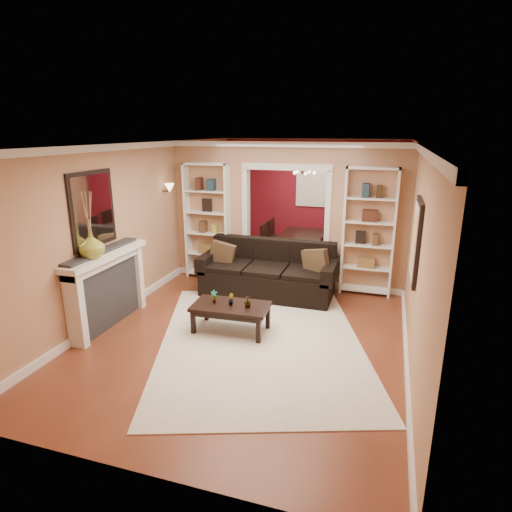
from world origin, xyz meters
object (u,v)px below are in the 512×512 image
(sofa, at_px, (268,269))
(coffee_table, at_px, (231,318))
(fireplace, at_px, (109,290))
(dining_table, at_px, (302,249))
(bookshelf_right, at_px, (369,233))
(bookshelf_left, at_px, (208,222))

(sofa, height_order, coffee_table, sofa)
(fireplace, bearing_deg, sofa, 45.01)
(coffee_table, bearing_deg, dining_table, 82.36)
(bookshelf_right, bearing_deg, bookshelf_left, 180.00)
(bookshelf_left, bearing_deg, dining_table, 43.50)
(fireplace, bearing_deg, dining_table, 62.08)
(fireplace, relative_size, dining_table, 0.97)
(sofa, bearing_deg, bookshelf_right, 18.94)
(bookshelf_left, xyz_separation_m, bookshelf_right, (3.10, 0.00, 0.00))
(sofa, relative_size, bookshelf_right, 1.06)
(bookshelf_right, bearing_deg, fireplace, -145.20)
(dining_table, bearing_deg, bookshelf_left, 133.50)
(bookshelf_left, height_order, dining_table, bookshelf_left)
(fireplace, bearing_deg, coffee_table, 10.25)
(sofa, relative_size, coffee_table, 2.18)
(bookshelf_right, distance_m, fireplace, 4.47)
(fireplace, bearing_deg, bookshelf_right, 34.80)
(sofa, height_order, bookshelf_right, bookshelf_right)
(dining_table, bearing_deg, fireplace, 152.08)
(coffee_table, bearing_deg, sofa, 83.24)
(bookshelf_right, bearing_deg, dining_table, 134.25)
(sofa, distance_m, fireplace, 2.76)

